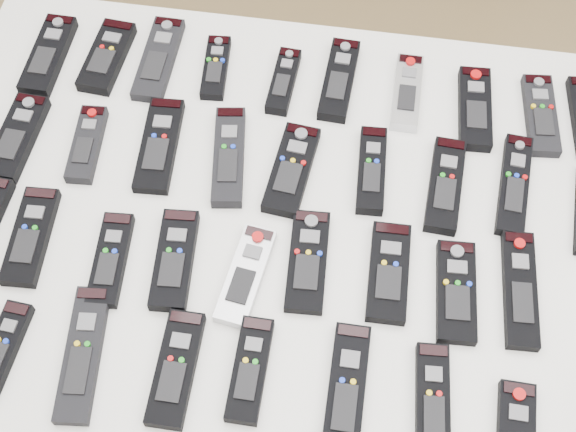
# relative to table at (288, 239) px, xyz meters

# --- Properties ---
(ground) EXTENTS (4.00, 4.00, 0.00)m
(ground) POSITION_rel_table_xyz_m (0.07, 0.10, -0.72)
(ground) COLOR olive
(ground) RESTS_ON ground
(table) EXTENTS (1.25, 0.88, 0.78)m
(table) POSITION_rel_table_xyz_m (0.00, 0.00, 0.00)
(table) COLOR white
(table) RESTS_ON ground
(remote_0) EXTENTS (0.06, 0.18, 0.02)m
(remote_0) POSITION_rel_table_xyz_m (-0.49, 0.28, 0.07)
(remote_0) COLOR black
(remote_0) RESTS_ON table
(remote_1) EXTENTS (0.07, 0.17, 0.02)m
(remote_1) POSITION_rel_table_xyz_m (-0.38, 0.29, 0.07)
(remote_1) COLOR black
(remote_1) RESTS_ON table
(remote_2) EXTENTS (0.06, 0.19, 0.02)m
(remote_2) POSITION_rel_table_xyz_m (-0.29, 0.30, 0.07)
(remote_2) COLOR black
(remote_2) RESTS_ON table
(remote_3) EXTENTS (0.05, 0.14, 0.02)m
(remote_3) POSITION_rel_table_xyz_m (-0.18, 0.30, 0.07)
(remote_3) COLOR black
(remote_3) RESTS_ON table
(remote_4) EXTENTS (0.05, 0.14, 0.02)m
(remote_4) POSITION_rel_table_xyz_m (-0.05, 0.28, 0.07)
(remote_4) COLOR black
(remote_4) RESTS_ON table
(remote_5) EXTENTS (0.06, 0.18, 0.02)m
(remote_5) POSITION_rel_table_xyz_m (0.05, 0.30, 0.07)
(remote_5) COLOR black
(remote_5) RESTS_ON table
(remote_6) EXTENTS (0.05, 0.16, 0.02)m
(remote_6) POSITION_rel_table_xyz_m (0.17, 0.29, 0.07)
(remote_6) COLOR #B7B7BC
(remote_6) RESTS_ON table
(remote_7) EXTENTS (0.06, 0.18, 0.02)m
(remote_7) POSITION_rel_table_xyz_m (0.29, 0.27, 0.07)
(remote_7) COLOR black
(remote_7) RESTS_ON table
(remote_8) EXTENTS (0.07, 0.17, 0.02)m
(remote_8) POSITION_rel_table_xyz_m (0.41, 0.28, 0.07)
(remote_8) COLOR black
(remote_8) RESTS_ON table
(remote_10) EXTENTS (0.07, 0.18, 0.02)m
(remote_10) POSITION_rel_table_xyz_m (-0.49, 0.09, 0.07)
(remote_10) COLOR black
(remote_10) RESTS_ON table
(remote_11) EXTENTS (0.06, 0.15, 0.02)m
(remote_11) POSITION_rel_table_xyz_m (-0.37, 0.10, 0.07)
(remote_11) COLOR black
(remote_11) RESTS_ON table
(remote_12) EXTENTS (0.07, 0.19, 0.02)m
(remote_12) POSITION_rel_table_xyz_m (-0.24, 0.11, 0.07)
(remote_12) COLOR black
(remote_12) RESTS_ON table
(remote_13) EXTENTS (0.08, 0.20, 0.02)m
(remote_13) POSITION_rel_table_xyz_m (-0.12, 0.11, 0.07)
(remote_13) COLOR black
(remote_13) RESTS_ON table
(remote_14) EXTENTS (0.08, 0.18, 0.02)m
(remote_14) POSITION_rel_table_xyz_m (-0.01, 0.10, 0.07)
(remote_14) COLOR black
(remote_14) RESTS_ON table
(remote_15) EXTENTS (0.05, 0.17, 0.02)m
(remote_15) POSITION_rel_table_xyz_m (0.13, 0.11, 0.07)
(remote_15) COLOR black
(remote_15) RESTS_ON table
(remote_16) EXTENTS (0.06, 0.18, 0.02)m
(remote_16) POSITION_rel_table_xyz_m (0.25, 0.10, 0.07)
(remote_16) COLOR black
(remote_16) RESTS_ON table
(remote_17) EXTENTS (0.06, 0.20, 0.02)m
(remote_17) POSITION_rel_table_xyz_m (0.37, 0.12, 0.07)
(remote_17) COLOR black
(remote_17) RESTS_ON table
(remote_20) EXTENTS (0.07, 0.18, 0.02)m
(remote_20) POSITION_rel_table_xyz_m (-0.41, -0.09, 0.07)
(remote_20) COLOR black
(remote_20) RESTS_ON table
(remote_21) EXTENTS (0.06, 0.16, 0.02)m
(remote_21) POSITION_rel_table_xyz_m (-0.27, -0.12, 0.07)
(remote_21) COLOR black
(remote_21) RESTS_ON table
(remote_22) EXTENTS (0.07, 0.18, 0.02)m
(remote_22) POSITION_rel_table_xyz_m (-0.17, -0.10, 0.07)
(remote_22) COLOR black
(remote_22) RESTS_ON table
(remote_23) EXTENTS (0.07, 0.18, 0.02)m
(remote_23) POSITION_rel_table_xyz_m (-0.05, -0.11, 0.07)
(remote_23) COLOR #B7B7BC
(remote_23) RESTS_ON table
(remote_24) EXTENTS (0.07, 0.18, 0.02)m
(remote_24) POSITION_rel_table_xyz_m (0.04, -0.07, 0.07)
(remote_24) COLOR black
(remote_24) RESTS_ON table
(remote_25) EXTENTS (0.06, 0.17, 0.02)m
(remote_25) POSITION_rel_table_xyz_m (0.17, -0.07, 0.07)
(remote_25) COLOR black
(remote_25) RESTS_ON table
(remote_26) EXTENTS (0.07, 0.17, 0.02)m
(remote_26) POSITION_rel_table_xyz_m (0.28, -0.09, 0.07)
(remote_26) COLOR black
(remote_26) RESTS_ON table
(remote_27) EXTENTS (0.06, 0.20, 0.02)m
(remote_27) POSITION_rel_table_xyz_m (0.38, -0.07, 0.07)
(remote_27) COLOR black
(remote_27) RESTS_ON table
(remote_30) EXTENTS (0.05, 0.15, 0.02)m
(remote_30) POSITION_rel_table_xyz_m (-0.39, -0.28, 0.07)
(remote_30) COLOR black
(remote_30) RESTS_ON table
(remote_31) EXTENTS (0.07, 0.22, 0.02)m
(remote_31) POSITION_rel_table_xyz_m (-0.27, -0.27, 0.07)
(remote_31) COLOR black
(remote_31) RESTS_ON table
(remote_32) EXTENTS (0.06, 0.18, 0.02)m
(remote_32) POSITION_rel_table_xyz_m (-0.13, -0.28, 0.07)
(remote_32) COLOR black
(remote_32) RESTS_ON table
(remote_33) EXTENTS (0.05, 0.16, 0.02)m
(remote_33) POSITION_rel_table_xyz_m (-0.02, -0.26, 0.07)
(remote_33) COLOR black
(remote_33) RESTS_ON table
(remote_34) EXTENTS (0.05, 0.20, 0.02)m
(remote_34) POSITION_rel_table_xyz_m (0.13, -0.27, 0.07)
(remote_34) COLOR black
(remote_34) RESTS_ON table
(remote_35) EXTENTS (0.06, 0.18, 0.02)m
(remote_35) POSITION_rel_table_xyz_m (0.25, -0.27, 0.07)
(remote_35) COLOR black
(remote_35) RESTS_ON table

